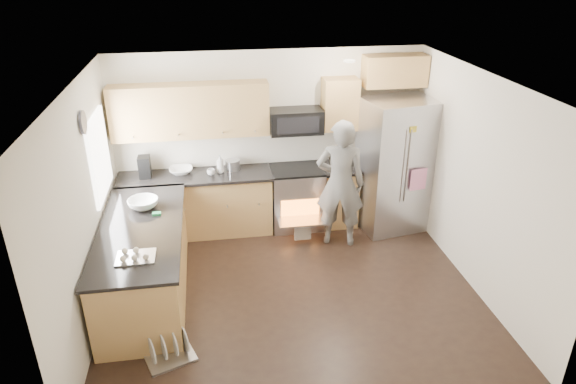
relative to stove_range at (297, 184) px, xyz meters
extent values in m
plane|color=black|center=(-0.35, -1.69, -0.68)|extent=(4.50, 4.50, 0.00)
cube|color=silver|center=(-0.35, 0.31, 0.62)|extent=(4.50, 0.04, 2.60)
cube|color=silver|center=(-0.35, -3.69, 0.62)|extent=(4.50, 0.04, 2.60)
cube|color=silver|center=(-2.60, -1.69, 0.62)|extent=(0.04, 4.00, 2.60)
cube|color=silver|center=(1.90, -1.69, 0.62)|extent=(0.04, 4.00, 2.60)
cube|color=white|center=(-0.35, -1.69, 1.92)|extent=(4.50, 4.00, 0.04)
cube|color=white|center=(-2.58, -0.69, 0.87)|extent=(0.04, 1.00, 1.00)
cylinder|color=#F8E0C6|center=(0.55, -0.59, 1.91)|extent=(0.14, 0.14, 0.02)
cylinder|color=#474754|center=(-2.57, -1.24, 1.47)|extent=(0.03, 0.26, 0.26)
cube|color=tan|center=(-1.48, 0.01, -0.24)|extent=(2.15, 0.60, 0.87)
cube|color=black|center=(-1.48, 0.00, 0.23)|extent=(2.19, 0.64, 0.04)
cube|color=tan|center=(0.65, 0.01, -0.24)|extent=(0.50, 0.60, 0.87)
cube|color=black|center=(0.65, 0.00, 0.23)|extent=(0.54, 0.64, 0.04)
cube|color=tan|center=(-1.47, 0.14, 1.15)|extent=(2.16, 0.33, 0.74)
cube|color=tan|center=(0.65, 0.14, 1.15)|extent=(0.50, 0.33, 0.74)
cube|color=tan|center=(1.43, 0.14, 1.60)|extent=(0.90, 0.33, 0.44)
imported|color=white|center=(-1.67, 0.10, 0.29)|extent=(0.33, 0.33, 0.08)
imported|color=silver|center=(-1.11, 0.04, 0.38)|extent=(0.10, 0.11, 0.27)
imported|color=silver|center=(-1.25, -0.03, 0.29)|extent=(0.11, 0.11, 0.09)
cylinder|color=#B7B7BC|center=(-0.93, 0.13, 0.32)|extent=(0.21, 0.21, 0.14)
cube|color=black|center=(-2.16, 0.04, 0.40)|extent=(0.16, 0.20, 0.31)
cylinder|color=#B7B7BC|center=(0.60, 0.10, 0.29)|extent=(0.10, 0.10, 0.08)
cube|color=tan|center=(-2.10, -1.44, -0.24)|extent=(0.90, 2.30, 0.87)
cube|color=black|center=(-2.10, -1.44, 0.23)|extent=(0.96, 2.36, 0.04)
imported|color=white|center=(-2.10, -0.94, 0.31)|extent=(0.37, 0.37, 0.12)
cube|color=#38C46D|center=(-1.93, -1.16, 0.26)|extent=(0.10, 0.07, 0.03)
cube|color=#B7B7BC|center=(-2.08, -2.11, 0.29)|extent=(0.40, 0.30, 0.08)
cube|color=#B7B7BC|center=(0.00, -0.01, -0.23)|extent=(0.76, 0.62, 0.90)
cube|color=black|center=(0.00, -0.01, 0.24)|extent=(0.76, 0.60, 0.03)
cube|color=orange|center=(0.00, -0.33, -0.28)|extent=(0.56, 0.02, 0.34)
cube|color=#B7B7BC|center=(0.00, -0.49, -0.36)|extent=(0.70, 0.34, 0.03)
cube|color=silver|center=(0.00, -0.54, -0.50)|extent=(0.24, 0.03, 0.28)
cube|color=black|center=(0.00, 0.11, 0.94)|extent=(0.76, 0.40, 0.34)
cube|color=#B7B7BC|center=(1.42, -0.24, 0.31)|extent=(1.08, 0.90, 1.96)
cylinder|color=#B7B7BC|center=(1.39, -0.63, 0.44)|extent=(0.03, 0.03, 1.07)
cylinder|color=#B7B7BC|center=(1.45, -0.63, 0.44)|extent=(0.03, 0.03, 1.07)
cube|color=#FF93C7|center=(1.63, -0.62, 0.23)|extent=(0.25, 0.05, 0.32)
cube|color=#95B9EE|center=(1.23, -0.62, 0.76)|extent=(0.19, 0.04, 0.23)
imported|color=slate|center=(0.50, -0.61, 0.24)|extent=(0.77, 0.61, 1.84)
cube|color=#B7B7BC|center=(-1.79, -2.62, -0.66)|extent=(0.58, 0.53, 0.03)
cylinder|color=silver|center=(-1.95, -2.68, -0.51)|extent=(0.11, 0.26, 0.27)
cylinder|color=silver|center=(-1.85, -2.64, -0.51)|extent=(0.11, 0.26, 0.27)
cylinder|color=silver|center=(-1.74, -2.60, -0.51)|extent=(0.11, 0.26, 0.27)
cylinder|color=silver|center=(-1.63, -2.56, -0.51)|extent=(0.11, 0.26, 0.27)
camera|label=1|loc=(-1.23, -6.84, 3.16)|focal=32.00mm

